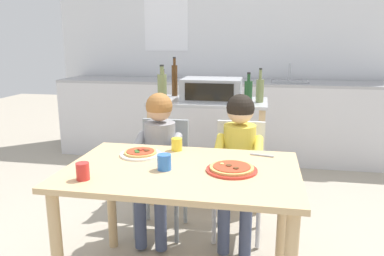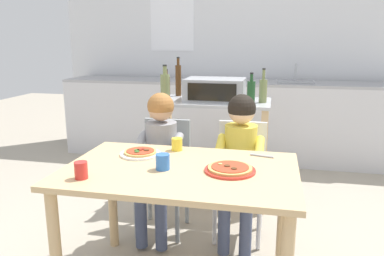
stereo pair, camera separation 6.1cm
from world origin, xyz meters
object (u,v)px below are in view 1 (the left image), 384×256
at_px(bottle_dark_olive_oil, 248,92).
at_px(serving_spoon, 262,155).
at_px(bottle_clear_vinegar, 162,87).
at_px(dining_chair_right, 239,170).
at_px(drinking_cup_red, 83,171).
at_px(child_in_grey_shirt, 158,149).
at_px(drinking_cup_blue, 164,162).
at_px(pizza_plate_red_rimmed, 232,169).
at_px(dining_chair_left, 163,167).
at_px(bottle_squat_spirits, 163,88).
at_px(dining_table, 182,186).
at_px(pizza_plate_white, 141,153).
at_px(toaster_oven, 212,89).
at_px(bottle_brown_beer, 175,80).
at_px(child_in_yellow_shirt, 239,151).
at_px(bottle_tall_green_wine, 260,90).
at_px(drinking_cup_yellow, 177,144).

height_order(bottle_dark_olive_oil, serving_spoon, bottle_dark_olive_oil).
relative_size(bottle_clear_vinegar, dining_chair_right, 0.38).
xyz_separation_m(bottle_clear_vinegar, drinking_cup_red, (-0.05, -1.34, -0.25)).
bearing_deg(drinking_cup_red, bottle_dark_olive_oil, 61.46).
bearing_deg(child_in_grey_shirt, drinking_cup_blue, -70.85).
relative_size(pizza_plate_red_rimmed, drinking_cup_blue, 3.19).
bearing_deg(dining_chair_left, serving_spoon, -27.78).
height_order(bottle_squat_spirits, child_in_grey_shirt, bottle_squat_spirits).
height_order(dining_table, pizza_plate_white, pizza_plate_white).
distance_m(bottle_squat_spirits, drinking_cup_blue, 1.35).
bearing_deg(toaster_oven, bottle_brown_beer, 152.16).
height_order(pizza_plate_white, pizza_plate_red_rimmed, same).
distance_m(child_in_yellow_shirt, serving_spoon, 0.33).
distance_m(pizza_plate_white, serving_spoon, 0.72).
bearing_deg(dining_table, pizza_plate_white, 148.57).
height_order(bottle_dark_olive_oil, drinking_cup_blue, bottle_dark_olive_oil).
distance_m(bottle_brown_beer, dining_chair_left, 0.98).
bearing_deg(drinking_cup_blue, bottle_dark_olive_oil, 71.50).
bearing_deg(toaster_oven, dining_table, -89.47).
height_order(dining_table, dining_chair_left, dining_chair_left).
height_order(bottle_dark_olive_oil, child_in_grey_shirt, bottle_dark_olive_oil).
bearing_deg(bottle_tall_green_wine, bottle_brown_beer, 164.05).
bearing_deg(child_in_yellow_shirt, dining_table, -114.70).
bearing_deg(dining_chair_left, drinking_cup_blue, -73.96).
bearing_deg(bottle_tall_green_wine, child_in_grey_shirt, -133.88).
distance_m(child_in_yellow_shirt, drinking_cup_yellow, 0.46).
bearing_deg(bottle_squat_spirits, bottle_brown_beer, 77.80).
bearing_deg(child_in_yellow_shirt, pizza_plate_white, -143.83).
bearing_deg(drinking_cup_yellow, bottle_tall_green_wine, 62.41).
distance_m(toaster_oven, pizza_plate_white, 1.15).
xyz_separation_m(dining_chair_right, child_in_yellow_shirt, (0.00, -0.12, 0.18)).
bearing_deg(drinking_cup_yellow, pizza_plate_red_rimmed, -41.13).
bearing_deg(bottle_tall_green_wine, child_in_yellow_shirt, -100.17).
bearing_deg(child_in_yellow_shirt, bottle_tall_green_wine, 79.83).
bearing_deg(dining_chair_left, child_in_grey_shirt, -90.00).
distance_m(toaster_oven, bottle_dark_olive_oil, 0.35).
bearing_deg(child_in_yellow_shirt, drinking_cup_blue, -119.35).
distance_m(bottle_clear_vinegar, drinking_cup_blue, 1.19).
distance_m(bottle_squat_spirits, dining_table, 1.36).
bearing_deg(child_in_grey_shirt, bottle_tall_green_wine, 46.12).
height_order(dining_chair_right, pizza_plate_red_rimmed, dining_chair_right).
bearing_deg(bottle_brown_beer, toaster_oven, -27.84).
bearing_deg(bottle_dark_olive_oil, child_in_grey_shirt, -136.55).
height_order(child_in_yellow_shirt, pizza_plate_white, child_in_yellow_shirt).
height_order(bottle_tall_green_wine, dining_chair_right, bottle_tall_green_wine).
bearing_deg(bottle_clear_vinegar, bottle_squat_spirits, 102.01).
relative_size(bottle_tall_green_wine, drinking_cup_blue, 3.31).
bearing_deg(pizza_plate_white, bottle_clear_vinegar, 96.64).
xyz_separation_m(bottle_dark_olive_oil, bottle_brown_beer, (-0.68, 0.36, 0.05)).
bearing_deg(dining_chair_left, bottle_clear_vinegar, 104.25).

